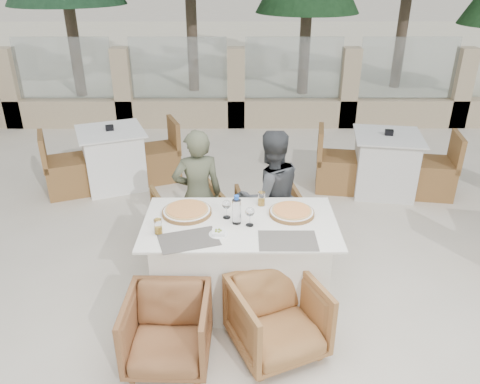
{
  "coord_description": "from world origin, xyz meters",
  "views": [
    {
      "loc": [
        0.05,
        -3.46,
        2.69
      ],
      "look_at": [
        0.06,
        0.2,
        0.9
      ],
      "focal_mm": 35.0,
      "sensor_mm": 36.0,
      "label": 1
    }
  ],
  "objects_px": {
    "armchair_far_left": "(188,215)",
    "diner_right": "(270,197)",
    "pizza_left": "(187,211)",
    "pizza_right": "(292,212)",
    "diner_left": "(198,195)",
    "armchair_far_right": "(269,218)",
    "wine_glass_centre": "(227,208)",
    "beer_glass_left": "(158,226)",
    "beer_glass_right": "(261,199)",
    "bg_table_a": "(113,158)",
    "bg_table_b": "(385,164)",
    "armchair_near_left": "(168,330)",
    "olive_dish": "(218,232)",
    "water_bottle": "(237,210)",
    "armchair_near_right": "(277,318)",
    "dining_table": "(240,261)",
    "wine_glass_near": "(250,215)"
  },
  "relations": [
    {
      "from": "armchair_far_left",
      "to": "diner_right",
      "type": "relative_size",
      "value": 0.5
    },
    {
      "from": "pizza_left",
      "to": "pizza_right",
      "type": "bearing_deg",
      "value": -1.19
    },
    {
      "from": "pizza_right",
      "to": "diner_left",
      "type": "xyz_separation_m",
      "value": [
        -0.85,
        0.59,
        -0.13
      ]
    },
    {
      "from": "pizza_right",
      "to": "armchair_far_right",
      "type": "xyz_separation_m",
      "value": [
        -0.13,
        0.78,
        -0.5
      ]
    },
    {
      "from": "diner_left",
      "to": "diner_right",
      "type": "relative_size",
      "value": 0.99
    },
    {
      "from": "wine_glass_centre",
      "to": "beer_glass_left",
      "type": "bearing_deg",
      "value": -154.8
    },
    {
      "from": "beer_glass_right",
      "to": "diner_left",
      "type": "bearing_deg",
      "value": 145.28
    },
    {
      "from": "wine_glass_centre",
      "to": "pizza_left",
      "type": "bearing_deg",
      "value": 167.79
    },
    {
      "from": "beer_glass_right",
      "to": "armchair_far_right",
      "type": "distance_m",
      "value": 0.82
    },
    {
      "from": "bg_table_a",
      "to": "beer_glass_right",
      "type": "bearing_deg",
      "value": -69.74
    },
    {
      "from": "pizza_left",
      "to": "bg_table_b",
      "type": "relative_size",
      "value": 0.26
    },
    {
      "from": "armchair_near_left",
      "to": "bg_table_a",
      "type": "bearing_deg",
      "value": 111.63
    },
    {
      "from": "olive_dish",
      "to": "armchair_far_right",
      "type": "distance_m",
      "value": 1.3
    },
    {
      "from": "wine_glass_centre",
      "to": "water_bottle",
      "type": "bearing_deg",
      "value": -47.12
    },
    {
      "from": "wine_glass_centre",
      "to": "armchair_near_right",
      "type": "bearing_deg",
      "value": -60.47
    },
    {
      "from": "water_bottle",
      "to": "armchair_far_right",
      "type": "distance_m",
      "value": 1.15
    },
    {
      "from": "dining_table",
      "to": "armchair_far_left",
      "type": "distance_m",
      "value": 1.11
    },
    {
      "from": "water_bottle",
      "to": "bg_table_a",
      "type": "relative_size",
      "value": 0.15
    },
    {
      "from": "wine_glass_centre",
      "to": "beer_glass_right",
      "type": "distance_m",
      "value": 0.38
    },
    {
      "from": "bg_table_b",
      "to": "olive_dish",
      "type": "bearing_deg",
      "value": -121.49
    },
    {
      "from": "pizza_right",
      "to": "beer_glass_left",
      "type": "xyz_separation_m",
      "value": [
        -1.08,
        -0.31,
        0.04
      ]
    },
    {
      "from": "bg_table_a",
      "to": "wine_glass_near",
      "type": "bearing_deg",
      "value": -75.9
    },
    {
      "from": "beer_glass_right",
      "to": "armchair_near_right",
      "type": "xyz_separation_m",
      "value": [
        0.09,
        -0.92,
        -0.54
      ]
    },
    {
      "from": "beer_glass_left",
      "to": "bg_table_a",
      "type": "distance_m",
      "value": 2.77
    },
    {
      "from": "wine_glass_centre",
      "to": "armchair_far_right",
      "type": "bearing_deg",
      "value": 63.6
    },
    {
      "from": "beer_glass_left",
      "to": "bg_table_a",
      "type": "bearing_deg",
      "value": 111.8
    },
    {
      "from": "armchair_far_right",
      "to": "bg_table_a",
      "type": "distance_m",
      "value": 2.44
    },
    {
      "from": "armchair_far_right",
      "to": "bg_table_a",
      "type": "xyz_separation_m",
      "value": [
        -1.97,
        1.45,
        0.09
      ]
    },
    {
      "from": "pizza_left",
      "to": "wine_glass_near",
      "type": "height_order",
      "value": "wine_glass_near"
    },
    {
      "from": "armchair_near_left",
      "to": "bg_table_a",
      "type": "relative_size",
      "value": 0.38
    },
    {
      "from": "beer_glass_right",
      "to": "bg_table_b",
      "type": "distance_m",
      "value": 2.54
    },
    {
      "from": "beer_glass_left",
      "to": "olive_dish",
      "type": "relative_size",
      "value": 1.13
    },
    {
      "from": "wine_glass_centre",
      "to": "armchair_far_right",
      "type": "xyz_separation_m",
      "value": [
        0.42,
        0.84,
        -0.56
      ]
    },
    {
      "from": "beer_glass_right",
      "to": "bg_table_b",
      "type": "relative_size",
      "value": 0.08
    },
    {
      "from": "armchair_far_left",
      "to": "armchair_near_left",
      "type": "relative_size",
      "value": 1.07
    },
    {
      "from": "beer_glass_left",
      "to": "diner_left",
      "type": "xyz_separation_m",
      "value": [
        0.24,
        0.89,
        -0.17
      ]
    },
    {
      "from": "wine_glass_near",
      "to": "diner_right",
      "type": "bearing_deg",
      "value": 73.57
    },
    {
      "from": "dining_table",
      "to": "bg_table_a",
      "type": "distance_m",
      "value": 2.89
    },
    {
      "from": "wine_glass_centre",
      "to": "diner_right",
      "type": "xyz_separation_m",
      "value": [
        0.4,
        0.59,
        -0.19
      ]
    },
    {
      "from": "water_bottle",
      "to": "beer_glass_right",
      "type": "distance_m",
      "value": 0.39
    },
    {
      "from": "armchair_near_left",
      "to": "bg_table_b",
      "type": "xyz_separation_m",
      "value": [
        2.39,
        2.9,
        0.1
      ]
    },
    {
      "from": "armchair_far_left",
      "to": "bg_table_b",
      "type": "height_order",
      "value": "bg_table_b"
    },
    {
      "from": "wine_glass_centre",
      "to": "beer_glass_left",
      "type": "distance_m",
      "value": 0.59
    },
    {
      "from": "pizza_right",
      "to": "beer_glass_left",
      "type": "relative_size",
      "value": 3.08
    },
    {
      "from": "wine_glass_near",
      "to": "armchair_far_left",
      "type": "bearing_deg",
      "value": 121.4
    },
    {
      "from": "beer_glass_right",
      "to": "bg_table_a",
      "type": "bearing_deg",
      "value": 131.89
    },
    {
      "from": "pizza_left",
      "to": "wine_glass_centre",
      "type": "height_order",
      "value": "wine_glass_centre"
    },
    {
      "from": "beer_glass_left",
      "to": "armchair_far_right",
      "type": "xyz_separation_m",
      "value": [
        0.95,
        1.09,
        -0.54
      ]
    },
    {
      "from": "pizza_left",
      "to": "beer_glass_right",
      "type": "distance_m",
      "value": 0.66
    },
    {
      "from": "wine_glass_centre",
      "to": "bg_table_b",
      "type": "bearing_deg",
      "value": 46.8
    }
  ]
}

